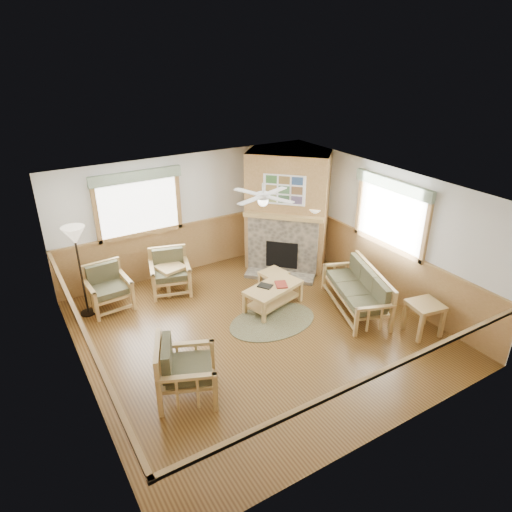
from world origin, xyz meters
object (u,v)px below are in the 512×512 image
footstool (274,281)px  floor_lamp_left (81,272)px  sofa (356,290)px  armchair_back_right (170,272)px  armchair_back_left (108,288)px  coffee_table (273,296)px  floor_lamp_right (314,241)px  armchair_left (187,369)px  end_table_sofa (423,318)px  end_table_chairs (172,278)px

footstool → floor_lamp_left: (-3.64, 1.10, 0.71)m
footstool → floor_lamp_left: size_ratio=0.27×
sofa → floor_lamp_left: (-4.61, 2.58, 0.50)m
sofa → armchair_back_right: size_ratio=2.06×
armchair_back_left → coffee_table: armchair_back_left is taller
floor_lamp_right → coffee_table: bearing=-153.4°
armchair_left → floor_lamp_left: 3.25m
coffee_table → floor_lamp_right: size_ratio=0.76×
armchair_left → end_table_sofa: (4.31, -0.72, -0.17)m
sofa → armchair_back_left: armchair_back_left is taller
coffee_table → end_table_chairs: 2.25m
sofa → footstool: bearing=-126.6°
armchair_back_right → floor_lamp_left: floor_lamp_left is taller
coffee_table → end_table_chairs: bearing=116.0°
floor_lamp_right → armchair_back_left: bearing=168.8°
sofa → armchair_back_left: 4.90m
armchair_left → footstool: armchair_left is taller
armchair_back_left → end_table_sofa: armchair_back_left is taller
floor_lamp_left → end_table_sofa: bearing=-37.0°
armchair_left → end_table_chairs: size_ratio=1.64×
armchair_back_right → end_table_chairs: armchair_back_right is taller
end_table_chairs → armchair_left: bearing=-107.4°
end_table_chairs → floor_lamp_left: size_ratio=0.32×
end_table_chairs → floor_lamp_right: (3.09, -0.88, 0.50)m
sofa → footstool: (-0.97, 1.47, -0.21)m
end_table_sofa → floor_lamp_left: bearing=143.0°
footstool → coffee_table: bearing=-123.8°
armchair_left → floor_lamp_left: size_ratio=0.52×
floor_lamp_left → sofa: bearing=-29.2°
armchair_back_right → footstool: (1.90, -1.10, -0.23)m
armchair_back_right → coffee_table: (1.52, -1.67, -0.21)m
footstool → armchair_back_left: bearing=161.1°
armchair_back_right → end_table_chairs: size_ratio=1.53×
armchair_back_left → armchair_left: (0.34, -3.11, 0.04)m
armchair_back_left → footstool: bearing=-22.5°
armchair_back_right → end_table_chairs: 0.16m
sofa → armchair_back_right: (-2.87, 2.57, 0.02)m
armchair_back_left → floor_lamp_left: bearing=175.6°
armchair_back_left → floor_lamp_left: size_ratio=0.48×
armchair_back_right → end_table_sofa: armchair_back_right is taller
armchair_back_left → end_table_chairs: armchair_back_left is taller
end_table_sofa → floor_lamp_left: (-5.10, 3.84, 0.61)m
armchair_left → floor_lamp_left: floor_lamp_left is taller
armchair_left → floor_lamp_right: size_ratio=0.60×
sofa → armchair_back_left: size_ratio=2.09×
end_table_chairs → floor_lamp_right: bearing=-15.9°
armchair_back_left → floor_lamp_right: size_ratio=0.56×
sofa → end_table_sofa: (0.49, -1.26, -0.11)m
armchair_left → floor_lamp_right: floor_lamp_right is taller
sofa → armchair_back_right: 3.86m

